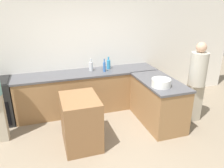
% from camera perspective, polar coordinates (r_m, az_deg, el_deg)
% --- Properties ---
extents(ground_plane, '(14.00, 14.00, 0.00)m').
position_cam_1_polar(ground_plane, '(3.66, 0.60, -19.28)').
color(ground_plane, gray).
extents(wall_back, '(8.00, 0.06, 2.70)m').
position_cam_1_polar(wall_back, '(5.04, -7.41, 9.11)').
color(wall_back, white).
rests_on(wall_back, ground_plane).
extents(counter_back, '(3.13, 0.67, 0.90)m').
position_cam_1_polar(counter_back, '(4.97, -6.16, -1.83)').
color(counter_back, olive).
rests_on(counter_back, ground_plane).
extents(counter_peninsula, '(0.69, 1.34, 0.90)m').
position_cam_1_polar(counter_peninsula, '(4.53, 11.84, -4.51)').
color(counter_peninsula, olive).
rests_on(counter_peninsula, ground_plane).
extents(island_table, '(0.61, 0.80, 0.88)m').
position_cam_1_polar(island_table, '(3.81, -8.18, -9.65)').
color(island_table, brown).
rests_on(island_table, ground_plane).
extents(mixing_bowl, '(0.35, 0.35, 0.14)m').
position_cam_1_polar(mixing_bowl, '(4.05, 12.71, 0.32)').
color(mixing_bowl, white).
rests_on(mixing_bowl, counter_peninsula).
extents(dish_soap_bottle, '(0.08, 0.08, 0.28)m').
position_cam_1_polar(dish_soap_bottle, '(5.00, -0.91, 5.22)').
color(dish_soap_bottle, '#338CBF').
rests_on(dish_soap_bottle, counter_back).
extents(vinegar_bottle_clear, '(0.09, 0.09, 0.28)m').
position_cam_1_polar(vinegar_bottle_clear, '(4.87, -5.52, 4.68)').
color(vinegar_bottle_clear, silver).
rests_on(vinegar_bottle_clear, counter_back).
extents(water_bottle_blue, '(0.06, 0.06, 0.29)m').
position_cam_1_polar(water_bottle_blue, '(4.79, -2.01, 4.57)').
color(water_bottle_blue, '#386BB7').
rests_on(water_bottle_blue, counter_back).
extents(person_at_peninsula, '(0.34, 0.34, 1.65)m').
position_cam_1_polar(person_at_peninsula, '(4.65, 21.24, 0.98)').
color(person_at_peninsula, '#ADA38E').
rests_on(person_at_peninsula, ground_plane).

